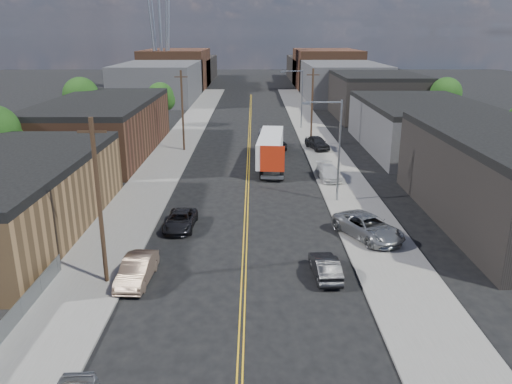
{
  "coord_description": "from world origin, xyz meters",
  "views": [
    {
      "loc": [
        0.63,
        -16.91,
        14.38
      ],
      "look_at": [
        0.8,
        20.08,
        2.5
      ],
      "focal_mm": 35.0,
      "sensor_mm": 36.0,
      "label": 1
    }
  ],
  "objects_px": {
    "car_left_c": "(180,220)",
    "car_right_lot_a": "(368,227)",
    "semi_truck": "(270,146)",
    "car_ahead_truck": "(274,142)",
    "car_right_oncoming": "(325,267)",
    "car_right_lot_b": "(328,172)",
    "car_left_b": "(137,270)",
    "car_right_lot_c": "(317,143)"
  },
  "relations": [
    {
      "from": "car_left_c",
      "to": "car_right_lot_a",
      "type": "bearing_deg",
      "value": -7.11
    },
    {
      "from": "semi_truck",
      "to": "car_ahead_truck",
      "type": "distance_m",
      "value": 8.3
    },
    {
      "from": "car_right_oncoming",
      "to": "car_right_lot_a",
      "type": "bearing_deg",
      "value": -127.29
    },
    {
      "from": "car_right_lot_a",
      "to": "car_right_lot_b",
      "type": "xyz_separation_m",
      "value": [
        -0.69,
        15.2,
        -0.13
      ]
    },
    {
      "from": "car_left_c",
      "to": "car_right_lot_b",
      "type": "relative_size",
      "value": 0.99
    },
    {
      "from": "semi_truck",
      "to": "car_ahead_truck",
      "type": "xyz_separation_m",
      "value": [
        0.74,
        8.16,
        -1.31
      ]
    },
    {
      "from": "car_left_c",
      "to": "car_right_lot_b",
      "type": "xyz_separation_m",
      "value": [
        13.2,
        12.98,
        0.19
      ]
    },
    {
      "from": "car_right_lot_b",
      "to": "car_left_b",
      "type": "bearing_deg",
      "value": -129.89
    },
    {
      "from": "semi_truck",
      "to": "car_right_lot_b",
      "type": "distance_m",
      "value": 8.63
    },
    {
      "from": "semi_truck",
      "to": "car_left_b",
      "type": "height_order",
      "value": "semi_truck"
    },
    {
      "from": "car_left_c",
      "to": "car_right_lot_a",
      "type": "distance_m",
      "value": 14.07
    },
    {
      "from": "car_left_c",
      "to": "car_right_oncoming",
      "type": "distance_m",
      "value": 12.81
    },
    {
      "from": "semi_truck",
      "to": "car_ahead_truck",
      "type": "bearing_deg",
      "value": 89.72
    },
    {
      "from": "car_left_c",
      "to": "car_left_b",
      "type": "bearing_deg",
      "value": -97.32
    },
    {
      "from": "car_right_oncoming",
      "to": "car_right_lot_b",
      "type": "xyz_separation_m",
      "value": [
        3.2,
        21.0,
        0.16
      ]
    },
    {
      "from": "car_left_b",
      "to": "car_right_lot_a",
      "type": "xyz_separation_m",
      "value": [
        15.29,
        6.36,
        0.21
      ]
    },
    {
      "from": "car_right_lot_a",
      "to": "car_ahead_truck",
      "type": "bearing_deg",
      "value": 73.98
    },
    {
      "from": "car_left_b",
      "to": "car_right_lot_b",
      "type": "distance_m",
      "value": 26.04
    },
    {
      "from": "car_right_oncoming",
      "to": "car_ahead_truck",
      "type": "relative_size",
      "value": 0.71
    },
    {
      "from": "car_left_b",
      "to": "car_right_oncoming",
      "type": "height_order",
      "value": "car_left_b"
    },
    {
      "from": "car_right_oncoming",
      "to": "car_left_b",
      "type": "bearing_deg",
      "value": -0.58
    },
    {
      "from": "car_left_c",
      "to": "car_right_lot_c",
      "type": "xyz_separation_m",
      "value": [
        13.72,
        26.67,
        0.31
      ]
    },
    {
      "from": "car_right_lot_a",
      "to": "car_right_lot_c",
      "type": "height_order",
      "value": "car_right_lot_a"
    },
    {
      "from": "car_left_c",
      "to": "car_ahead_truck",
      "type": "bearing_deg",
      "value": 75.32
    },
    {
      "from": "semi_truck",
      "to": "car_ahead_truck",
      "type": "height_order",
      "value": "semi_truck"
    },
    {
      "from": "car_right_lot_b",
      "to": "car_right_lot_c",
      "type": "relative_size",
      "value": 1.0
    },
    {
      "from": "semi_truck",
      "to": "car_right_lot_c",
      "type": "distance_m",
      "value": 9.73
    },
    {
      "from": "car_right_lot_b",
      "to": "car_right_lot_c",
      "type": "height_order",
      "value": "car_right_lot_c"
    },
    {
      "from": "semi_truck",
      "to": "car_left_b",
      "type": "xyz_separation_m",
      "value": [
        -8.87,
        -27.89,
        -1.35
      ]
    },
    {
      "from": "car_left_b",
      "to": "car_ahead_truck",
      "type": "bearing_deg",
      "value": 78.23
    },
    {
      "from": "car_right_oncoming",
      "to": "car_right_lot_a",
      "type": "distance_m",
      "value": 6.99
    },
    {
      "from": "car_left_c",
      "to": "semi_truck",
      "type": "bearing_deg",
      "value": 70.81
    },
    {
      "from": "car_left_b",
      "to": "car_right_lot_c",
      "type": "bearing_deg",
      "value": 69.94
    },
    {
      "from": "semi_truck",
      "to": "car_right_lot_b",
      "type": "bearing_deg",
      "value": -42.94
    },
    {
      "from": "car_left_c",
      "to": "car_right_lot_b",
      "type": "height_order",
      "value": "car_right_lot_b"
    },
    {
      "from": "car_right_oncoming",
      "to": "car_left_c",
      "type": "bearing_deg",
      "value": -42.12
    },
    {
      "from": "car_left_b",
      "to": "car_right_lot_b",
      "type": "xyz_separation_m",
      "value": [
        14.6,
        21.56,
        0.08
      ]
    },
    {
      "from": "car_left_c",
      "to": "car_ahead_truck",
      "type": "xyz_separation_m",
      "value": [
        8.21,
        27.47,
        0.16
      ]
    },
    {
      "from": "car_right_lot_a",
      "to": "car_right_lot_c",
      "type": "bearing_deg",
      "value": 63.48
    },
    {
      "from": "car_right_lot_b",
      "to": "car_right_lot_a",
      "type": "bearing_deg",
      "value": -93.17
    },
    {
      "from": "semi_truck",
      "to": "car_right_oncoming",
      "type": "bearing_deg",
      "value": -79.81
    },
    {
      "from": "car_right_oncoming",
      "to": "car_right_lot_b",
      "type": "relative_size",
      "value": 0.87
    }
  ]
}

